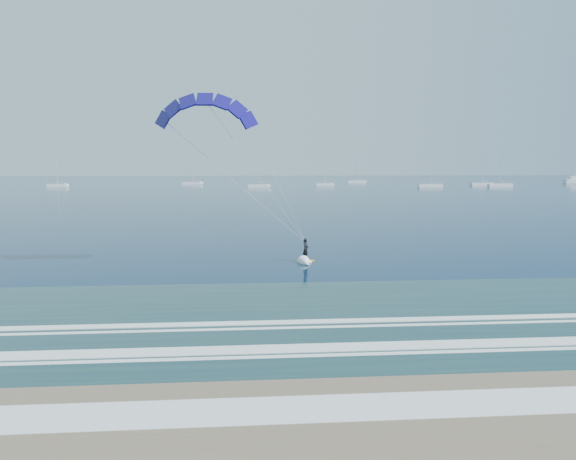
{
  "coord_description": "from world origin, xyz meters",
  "views": [
    {
      "loc": [
        -1.78,
        -17.04,
        8.33
      ],
      "look_at": [
        1.32,
        23.65,
        3.26
      ],
      "focal_mm": 32.0,
      "sensor_mm": 36.0,
      "label": 1
    }
  ],
  "objects_px": {
    "motor_yacht": "(576,180)",
    "sailboat_2": "(192,183)",
    "sailboat_5": "(482,184)",
    "sailboat_6": "(500,185)",
    "sailboat_8": "(430,185)",
    "kitesurfer_rig": "(255,172)",
    "sailboat_7": "(324,184)",
    "sailboat_1": "(58,185)",
    "sailboat_3": "(259,186)",
    "sailboat_4": "(357,181)"
  },
  "relations": [
    {
      "from": "sailboat_5",
      "to": "sailboat_8",
      "type": "distance_m",
      "value": 31.35
    },
    {
      "from": "kitesurfer_rig",
      "to": "motor_yacht",
      "type": "height_order",
      "value": "kitesurfer_rig"
    },
    {
      "from": "sailboat_4",
      "to": "sailboat_8",
      "type": "distance_m",
      "value": 60.37
    },
    {
      "from": "sailboat_7",
      "to": "sailboat_1",
      "type": "bearing_deg",
      "value": -178.83
    },
    {
      "from": "sailboat_1",
      "to": "sailboat_3",
      "type": "bearing_deg",
      "value": -8.71
    },
    {
      "from": "sailboat_4",
      "to": "sailboat_7",
      "type": "distance_m",
      "value": 48.38
    },
    {
      "from": "motor_yacht",
      "to": "sailboat_2",
      "type": "distance_m",
      "value": 189.68
    },
    {
      "from": "kitesurfer_rig",
      "to": "sailboat_8",
      "type": "distance_m",
      "value": 176.42
    },
    {
      "from": "motor_yacht",
      "to": "sailboat_4",
      "type": "height_order",
      "value": "sailboat_4"
    },
    {
      "from": "sailboat_6",
      "to": "sailboat_7",
      "type": "relative_size",
      "value": 1.3
    },
    {
      "from": "kitesurfer_rig",
      "to": "sailboat_4",
      "type": "distance_m",
      "value": 225.14
    },
    {
      "from": "sailboat_3",
      "to": "kitesurfer_rig",
      "type": "bearing_deg",
      "value": -91.2
    },
    {
      "from": "sailboat_7",
      "to": "sailboat_8",
      "type": "bearing_deg",
      "value": -20.2
    },
    {
      "from": "sailboat_7",
      "to": "sailboat_8",
      "type": "distance_m",
      "value": 43.5
    },
    {
      "from": "sailboat_7",
      "to": "sailboat_6",
      "type": "bearing_deg",
      "value": -9.18
    },
    {
      "from": "sailboat_5",
      "to": "sailboat_8",
      "type": "height_order",
      "value": "sailboat_5"
    },
    {
      "from": "motor_yacht",
      "to": "sailboat_6",
      "type": "bearing_deg",
      "value": -146.26
    },
    {
      "from": "sailboat_4",
      "to": "sailboat_5",
      "type": "bearing_deg",
      "value": -43.56
    },
    {
      "from": "kitesurfer_rig",
      "to": "sailboat_1",
      "type": "xyz_separation_m",
      "value": [
        -78.13,
        173.44,
        -7.24
      ]
    },
    {
      "from": "motor_yacht",
      "to": "sailboat_7",
      "type": "bearing_deg",
      "value": -167.92
    },
    {
      "from": "sailboat_5",
      "to": "sailboat_7",
      "type": "xyz_separation_m",
      "value": [
        -68.96,
        1.19,
        -0.02
      ]
    },
    {
      "from": "motor_yacht",
      "to": "sailboat_8",
      "type": "relative_size",
      "value": 1.03
    },
    {
      "from": "sailboat_6",
      "to": "sailboat_8",
      "type": "relative_size",
      "value": 1.07
    },
    {
      "from": "sailboat_8",
      "to": "sailboat_7",
      "type": "bearing_deg",
      "value": 159.8
    },
    {
      "from": "sailboat_2",
      "to": "sailboat_5",
      "type": "height_order",
      "value": "sailboat_5"
    },
    {
      "from": "sailboat_1",
      "to": "sailboat_7",
      "type": "bearing_deg",
      "value": 1.17
    },
    {
      "from": "sailboat_2",
      "to": "sailboat_6",
      "type": "xyz_separation_m",
      "value": [
        130.07,
        -32.61,
        0.01
      ]
    },
    {
      "from": "sailboat_4",
      "to": "sailboat_7",
      "type": "bearing_deg",
      "value": -118.24
    },
    {
      "from": "kitesurfer_rig",
      "to": "sailboat_2",
      "type": "xyz_separation_m",
      "value": [
        -26.49,
        196.68,
        -7.23
      ]
    },
    {
      "from": "sailboat_7",
      "to": "sailboat_2",
      "type": "bearing_deg",
      "value": 160.17
    },
    {
      "from": "sailboat_1",
      "to": "motor_yacht",
      "type": "bearing_deg",
      "value": 7.17
    },
    {
      "from": "sailboat_2",
      "to": "sailboat_8",
      "type": "height_order",
      "value": "sailboat_8"
    },
    {
      "from": "motor_yacht",
      "to": "kitesurfer_rig",
      "type": "bearing_deg",
      "value": -128.67
    },
    {
      "from": "sailboat_1",
      "to": "sailboat_5",
      "type": "relative_size",
      "value": 0.83
    },
    {
      "from": "kitesurfer_rig",
      "to": "sailboat_6",
      "type": "bearing_deg",
      "value": 57.73
    },
    {
      "from": "sailboat_5",
      "to": "sailboat_6",
      "type": "height_order",
      "value": "sailboat_6"
    },
    {
      "from": "sailboat_5",
      "to": "sailboat_6",
      "type": "distance_m",
      "value": 10.82
    },
    {
      "from": "kitesurfer_rig",
      "to": "sailboat_8",
      "type": "height_order",
      "value": "kitesurfer_rig"
    },
    {
      "from": "sailboat_3",
      "to": "motor_yacht",
      "type": "bearing_deg",
      "value": 15.01
    },
    {
      "from": "sailboat_5",
      "to": "sailboat_8",
      "type": "xyz_separation_m",
      "value": [
        -28.14,
        -13.83,
        -0.01
      ]
    },
    {
      "from": "motor_yacht",
      "to": "sailboat_2",
      "type": "relative_size",
      "value": 1.08
    },
    {
      "from": "motor_yacht",
      "to": "sailboat_6",
      "type": "relative_size",
      "value": 0.96
    },
    {
      "from": "sailboat_2",
      "to": "sailboat_7",
      "type": "xyz_separation_m",
      "value": [
        58.21,
        -20.99,
        -0.01
      ]
    },
    {
      "from": "motor_yacht",
      "to": "sailboat_2",
      "type": "height_order",
      "value": "sailboat_2"
    },
    {
      "from": "sailboat_8",
      "to": "sailboat_4",
      "type": "bearing_deg",
      "value": 107.28
    },
    {
      "from": "motor_yacht",
      "to": "sailboat_3",
      "type": "distance_m",
      "value": 165.33
    },
    {
      "from": "sailboat_6",
      "to": "sailboat_8",
      "type": "bearing_deg",
      "value": -173.74
    },
    {
      "from": "sailboat_6",
      "to": "sailboat_7",
      "type": "bearing_deg",
      "value": 170.82
    },
    {
      "from": "sailboat_1",
      "to": "sailboat_3",
      "type": "height_order",
      "value": "sailboat_3"
    },
    {
      "from": "sailboat_2",
      "to": "sailboat_4",
      "type": "height_order",
      "value": "sailboat_4"
    }
  ]
}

